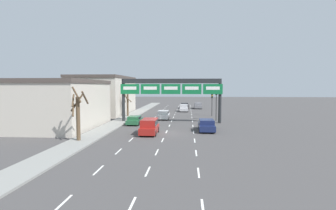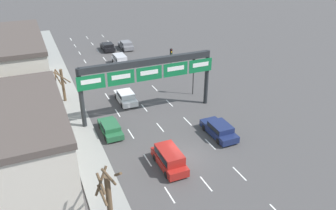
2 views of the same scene
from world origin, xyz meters
TOP-DOWN VIEW (x-y plane):
  - ground_plane at (0.00, 0.00)m, footprint 220.00×220.00m
  - sidewalk_left at (-8.00, 0.00)m, footprint 2.80×110.00m
  - lane_dashes at (-0.00, 13.50)m, footprint 6.72×67.00m
  - sign_gantry at (0.00, 9.25)m, footprint 15.49×0.70m
  - building_near at (-15.40, 3.33)m, footprint 11.42×14.24m
  - building_far at (-14.52, 21.86)m, footprint 9.64×17.40m
  - car_black at (1.74, 35.47)m, footprint 1.97×3.99m
  - car_grey at (5.09, 35.08)m, footprint 1.90×4.38m
  - car_white at (-1.55, 13.41)m, footprint 1.91×4.47m
  - suv_silver at (1.70, 27.20)m, footprint 1.85×4.03m
  - suv_red at (-1.86, -0.69)m, footprint 1.87×4.41m
  - car_navy at (4.91, 2.01)m, footprint 1.96×4.71m
  - car_green at (-5.18, 6.94)m, footprint 1.81×4.34m
  - traffic_light_near_gantry at (7.10, 19.02)m, footprint 0.30×0.35m
  - traffic_light_mid_block at (7.17, 12.20)m, footprint 0.30×0.35m
  - tree_bare_closest at (-8.34, -5.41)m, footprint 1.75×1.69m
  - tree_bare_second at (-8.54, 16.49)m, footprint 1.84×1.85m

SIDE VIEW (x-z plane):
  - ground_plane at x=0.00m, z-range 0.00..0.00m
  - lane_dashes at x=0.00m, z-range 0.00..0.01m
  - sidewalk_left at x=-8.00m, z-range 0.00..0.15m
  - car_green at x=-5.18m, z-range 0.05..1.28m
  - car_black at x=1.74m, z-range 0.05..1.43m
  - car_grey at x=5.09m, z-range 0.05..1.49m
  - car_white at x=-1.55m, z-range 0.05..1.50m
  - car_navy at x=4.91m, z-range 0.05..1.51m
  - suv_silver at x=1.70m, z-range 0.09..1.68m
  - suv_red at x=-1.86m, z-range 0.10..1.87m
  - tree_bare_second at x=-8.54m, z-range 0.37..4.74m
  - tree_bare_closest at x=-8.34m, z-range 0.14..5.53m
  - traffic_light_near_gantry at x=7.10m, z-range 0.93..5.18m
  - building_near at x=-15.40m, z-range 0.01..6.45m
  - traffic_light_mid_block at x=7.17m, z-range 1.06..6.13m
  - building_far at x=-14.52m, z-range 0.01..7.60m
  - sign_gantry at x=0.00m, z-range 1.98..8.69m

